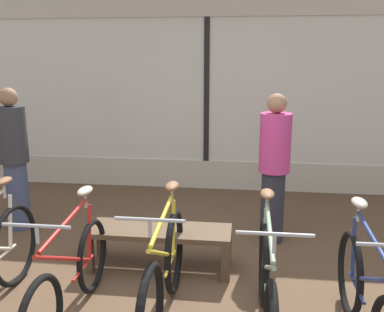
{
  "coord_description": "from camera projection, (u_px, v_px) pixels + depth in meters",
  "views": [
    {
      "loc": [
        0.57,
        -3.04,
        2.07
      ],
      "look_at": [
        0.0,
        1.61,
        0.95
      ],
      "focal_mm": 40.0,
      "sensor_mm": 36.0,
      "label": 1
    }
  ],
  "objects": [
    {
      "name": "customer_by_window",
      "position": [
        13.0,
        154.0,
        5.03
      ],
      "size": [
        0.56,
        0.5,
        1.7
      ],
      "color": "#424C6B",
      "rests_on": "ground_plane"
    },
    {
      "name": "bicycle_center_right",
      "position": [
        267.0,
        290.0,
        3.11
      ],
      "size": [
        0.46,
        1.74,
        1.05
      ],
      "color": "black",
      "rests_on": "ground_plane"
    },
    {
      "name": "bicycle_center",
      "position": [
        164.0,
        276.0,
        3.31
      ],
      "size": [
        0.46,
        1.73,
        1.05
      ],
      "color": "black",
      "rests_on": "ground_plane"
    },
    {
      "name": "display_bench",
      "position": [
        159.0,
        235.0,
        4.18
      ],
      "size": [
        1.4,
        0.44,
        0.41
      ],
      "color": "brown",
      "rests_on": "ground_plane"
    },
    {
      "name": "shop_back_wall",
      "position": [
        207.0,
        84.0,
        6.42
      ],
      "size": [
        12.0,
        0.08,
        3.2
      ],
      "color": "beige",
      "rests_on": "ground_plane"
    },
    {
      "name": "customer_near_rack",
      "position": [
        274.0,
        166.0,
        4.68
      ],
      "size": [
        0.47,
        0.47,
        1.67
      ],
      "color": "#2D2D38",
      "rests_on": "ground_plane"
    },
    {
      "name": "bicycle_right",
      "position": [
        366.0,
        302.0,
        2.99
      ],
      "size": [
        0.46,
        1.67,
        1.02
      ],
      "color": "black",
      "rests_on": "ground_plane"
    },
    {
      "name": "bicycle_center_left",
      "position": [
        71.0,
        279.0,
        3.32
      ],
      "size": [
        0.46,
        1.64,
        1.01
      ],
      "color": "black",
      "rests_on": "ground_plane"
    }
  ]
}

